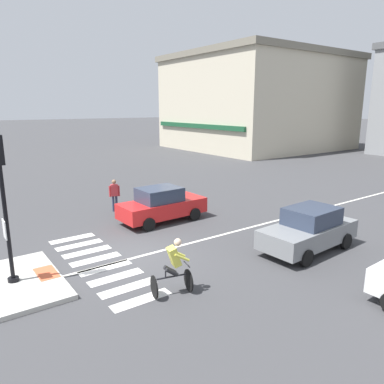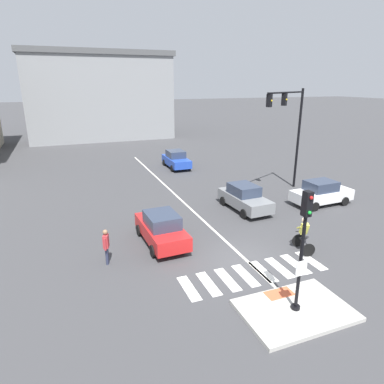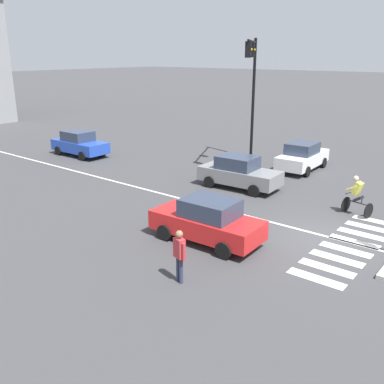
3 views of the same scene
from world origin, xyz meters
TOP-DOWN VIEW (x-y plane):
  - ground_plane at (0.00, 0.00)m, footprint 300.00×300.00m
  - traffic_island at (0.00, -3.95)m, footprint 3.89×2.62m
  - tactile_pad_front at (0.00, -2.99)m, footprint 1.10×0.60m
  - signal_pole at (0.00, -3.96)m, footprint 0.44×0.38m
  - crosswalk_stripe_a at (-3.01, -1.20)m, footprint 0.44×1.80m
  - crosswalk_stripe_b at (-2.15, -1.20)m, footprint 0.44×1.80m
  - crosswalk_stripe_c at (-1.29, -1.20)m, footprint 0.44×1.80m
  - crosswalk_stripe_d at (-0.43, -1.20)m, footprint 0.44×1.80m
  - crosswalk_stripe_e at (0.43, -1.20)m, footprint 0.44×1.80m
  - crosswalk_stripe_f at (1.29, -1.20)m, footprint 0.44×1.80m
  - crosswalk_stripe_g at (2.15, -1.20)m, footprint 0.44×1.80m
  - crosswalk_stripe_h at (3.01, -1.20)m, footprint 0.44×1.80m
  - lane_centre_line at (0.25, 10.00)m, footprint 0.14×28.00m
  - building_corner_right at (-23.17, 29.86)m, footprint 18.29×19.80m
  - car_grey_eastbound_mid at (3.40, 5.67)m, footprint 2.00×4.18m
  - car_red_westbound_near at (-2.88, 3.03)m, footprint 1.95×4.16m
  - cyclist at (3.25, -0.27)m, footprint 0.89×1.21m
  - pedestrian_at_curb_left at (-5.75, 1.93)m, footprint 0.32×0.53m

SIDE VIEW (x-z plane):
  - ground_plane at x=0.00m, z-range 0.00..0.00m
  - crosswalk_stripe_a at x=-3.01m, z-range 0.00..0.01m
  - crosswalk_stripe_b at x=-2.15m, z-range 0.00..0.01m
  - crosswalk_stripe_c at x=-1.29m, z-range 0.00..0.01m
  - crosswalk_stripe_d at x=-0.43m, z-range 0.00..0.01m
  - crosswalk_stripe_e at x=0.43m, z-range 0.00..0.01m
  - crosswalk_stripe_f at x=1.29m, z-range 0.00..0.01m
  - crosswalk_stripe_g at x=2.15m, z-range 0.00..0.01m
  - crosswalk_stripe_h at x=3.01m, z-range 0.00..0.01m
  - lane_centre_line at x=0.25m, z-range 0.00..0.01m
  - traffic_island at x=0.00m, z-range 0.00..0.15m
  - tactile_pad_front at x=0.00m, z-range 0.15..0.16m
  - car_grey_eastbound_mid at x=3.40m, z-range -0.01..1.63m
  - car_red_westbound_near at x=-2.88m, z-range -0.01..1.63m
  - cyclist at x=3.25m, z-range 0.03..1.71m
  - pedestrian_at_curb_left at x=-5.75m, z-range 0.15..1.82m
  - signal_pole at x=0.00m, z-range 0.60..4.99m
  - building_corner_right at x=-23.17m, z-range 0.02..11.64m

